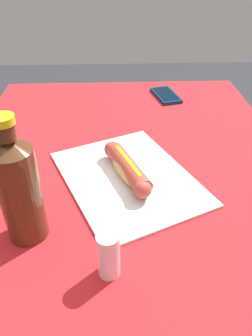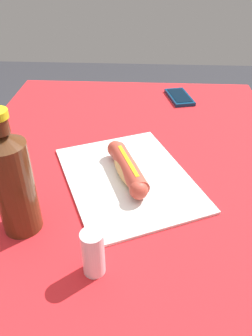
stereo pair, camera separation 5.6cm
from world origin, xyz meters
The scene contains 7 objects.
ground_plane centered at (0.00, 0.00, 0.00)m, with size 6.00×6.00×0.00m, color #2D2D33.
dining_table centered at (0.00, 0.00, 0.59)m, with size 1.05×0.81×0.73m.
paper_wrapper centered at (-0.06, 0.00, 0.74)m, with size 0.33×0.26×0.01m, color silver.
hot_dog centered at (-0.06, 0.00, 0.76)m, with size 0.19×0.10×0.05m.
cell_phone centered at (0.39, -0.15, 0.74)m, with size 0.14×0.09×0.01m.
soda_bottle centered at (-0.21, 0.19, 0.84)m, with size 0.07×0.07×0.23m.
salt_shaker centered at (-0.30, 0.04, 0.77)m, with size 0.04×0.04×0.08m, color silver.
Camera 1 is at (-0.63, 0.03, 1.17)m, focal length 34.88 mm.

